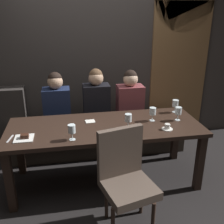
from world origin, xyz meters
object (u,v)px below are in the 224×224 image
object	(u,v)px
wine_glass_end_right	(128,118)
dessert_plate	(24,138)
banquette_bench	(98,138)
diner_redhead	(57,102)
wine_glass_near_right	(178,111)
wine_glass_end_left	(175,104)
chair_near_side	(125,175)
fork_on_table	(10,139)
diner_bearded	(96,99)
espresso_cup	(167,127)
wine_glass_center_front	(72,129)
dining_table	(105,132)
diner_far_end	(130,99)
wine_glass_center_back	(153,111)

from	to	relation	value
wine_glass_end_right	dessert_plate	size ratio (longest dim) A/B	0.86
banquette_bench	diner_redhead	xyz separation A→B (m)	(-0.55, 0.01, 0.59)
wine_glass_near_right	wine_glass_end_left	bearing A→B (deg)	74.55
wine_glass_near_right	wine_glass_end_right	world-z (taller)	same
wine_glass_end_right	wine_glass_end_left	bearing A→B (deg)	27.52
chair_near_side	fork_on_table	world-z (taller)	chair_near_side
diner_redhead	diner_bearded	world-z (taller)	diner_bearded
espresso_cup	dessert_plate	size ratio (longest dim) A/B	0.63
wine_glass_center_front	chair_near_side	bearing A→B (deg)	-43.43
wine_glass_end_left	dining_table	bearing A→B (deg)	-164.81
wine_glass_center_front	fork_on_table	bearing A→B (deg)	168.73
diner_far_end	dessert_plate	world-z (taller)	diner_far_end
espresso_cup	wine_glass_center_back	bearing A→B (deg)	107.90
dining_table	diner_redhead	distance (m)	0.91
dessert_plate	fork_on_table	bearing A→B (deg)	172.33
diner_bearded	wine_glass_center_front	distance (m)	1.08
banquette_bench	dessert_plate	xyz separation A→B (m)	(-0.86, -0.89, 0.53)
fork_on_table	wine_glass_end_right	bearing A→B (deg)	13.76
fork_on_table	wine_glass_center_front	bearing A→B (deg)	-0.23
chair_near_side	diner_redhead	distance (m)	1.58
wine_glass_center_back	dessert_plate	distance (m)	1.46
dining_table	diner_redhead	world-z (taller)	diner_redhead
diner_far_end	dessert_plate	size ratio (longest dim) A/B	4.03
diner_bearded	dessert_plate	size ratio (longest dim) A/B	4.17
chair_near_side	fork_on_table	xyz separation A→B (m)	(-1.08, 0.55, 0.18)
wine_glass_center_front	wine_glass_center_back	bearing A→B (deg)	19.22
diner_redhead	fork_on_table	bearing A→B (deg)	-117.58
wine_glass_near_right	wine_glass_end_right	xyz separation A→B (m)	(-0.63, -0.11, 0.00)
wine_glass_end_left	wine_glass_center_front	size ratio (longest dim) A/B	1.00
diner_redhead	wine_glass_center_front	xyz separation A→B (m)	(0.17, -1.00, 0.04)
chair_near_side	wine_glass_center_back	bearing A→B (deg)	56.85
diner_far_end	wine_glass_end_left	world-z (taller)	diner_far_end
banquette_bench	wine_glass_end_left	distance (m)	1.22
diner_bearded	wine_glass_end_left	world-z (taller)	diner_bearded
fork_on_table	diner_redhead	bearing A→B (deg)	73.47
diner_far_end	fork_on_table	xyz separation A→B (m)	(-1.46, -0.86, -0.07)
wine_glass_end_right	dessert_plate	xyz separation A→B (m)	(-1.10, -0.08, -0.10)
chair_near_side	diner_redhead	size ratio (longest dim) A/B	1.27
diner_bearded	wine_glass_end_right	distance (m)	0.87
dining_table	wine_glass_center_back	world-z (taller)	wine_glass_center_back
diner_bearded	banquette_bench	bearing A→B (deg)	-67.63
diner_bearded	wine_glass_center_front	world-z (taller)	diner_bearded
diner_redhead	wine_glass_near_right	bearing A→B (deg)	-26.36
wine_glass_end_left	diner_redhead	bearing A→B (deg)	163.17
dining_table	wine_glass_end_right	xyz separation A→B (m)	(0.24, -0.11, 0.20)
espresso_cup	dessert_plate	distance (m)	1.52
banquette_bench	fork_on_table	distance (m)	1.42
diner_far_end	wine_glass_center_back	distance (m)	0.66
chair_near_side	dessert_plate	distance (m)	1.10
wine_glass_center_front	dessert_plate	distance (m)	0.50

